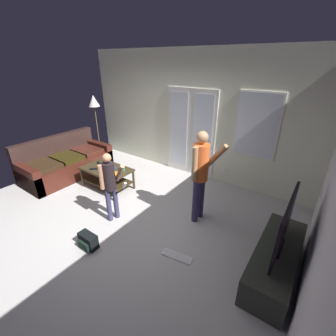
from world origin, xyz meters
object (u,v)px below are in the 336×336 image
(dvd_remote_slim, at_px, (99,163))
(cup_near_edge, at_px, (123,168))
(loose_keyboard, at_px, (177,256))
(floor_lamp, at_px, (94,105))
(flat_screen_tv, at_px, (285,225))
(tv_stand, at_px, (275,260))
(backpack, at_px, (88,241))
(laptop_closed, at_px, (111,168))
(person_adult, at_px, (201,170))
(tv_remote_black, at_px, (94,169))
(coffee_table, at_px, (107,174))
(person_child, at_px, (110,182))
(book_stack, at_px, (115,174))
(leather_couch, at_px, (66,163))

(dvd_remote_slim, bearing_deg, cup_near_edge, 28.88)
(loose_keyboard, bearing_deg, floor_lamp, 154.07)
(flat_screen_tv, distance_m, loose_keyboard, 1.50)
(flat_screen_tv, height_order, loose_keyboard, flat_screen_tv)
(tv_stand, bearing_deg, backpack, -154.36)
(loose_keyboard, bearing_deg, backpack, -153.11)
(floor_lamp, bearing_deg, dvd_remote_slim, -39.56)
(floor_lamp, height_order, laptop_closed, floor_lamp)
(person_adult, xyz_separation_m, tv_remote_black, (-2.31, -0.36, -0.48))
(person_adult, distance_m, loose_keyboard, 1.35)
(coffee_table, distance_m, person_child, 1.23)
(person_child, distance_m, laptop_closed, 1.18)
(floor_lamp, bearing_deg, tv_stand, -15.10)
(flat_screen_tv, height_order, floor_lamp, floor_lamp)
(coffee_table, relative_size, loose_keyboard, 2.35)
(person_child, relative_size, loose_keyboard, 2.72)
(person_adult, xyz_separation_m, dvd_remote_slim, (-2.46, -0.10, -0.48))
(cup_near_edge, bearing_deg, book_stack, -90.62)
(loose_keyboard, bearing_deg, dvd_remote_slim, 162.22)
(laptop_closed, relative_size, cup_near_edge, 2.71)
(backpack, bearing_deg, person_child, 105.86)
(floor_lamp, relative_size, backpack, 5.72)
(coffee_table, relative_size, dvd_remote_slim, 6.29)
(leather_couch, bearing_deg, person_child, -13.85)
(flat_screen_tv, xyz_separation_m, backpack, (-2.36, -1.14, -0.65))
(floor_lamp, distance_m, laptop_closed, 2.21)
(backpack, height_order, book_stack, book_stack)
(loose_keyboard, height_order, laptop_closed, laptop_closed)
(person_child, bearing_deg, loose_keyboard, -3.69)
(leather_couch, height_order, person_adult, person_adult)
(floor_lamp, bearing_deg, coffee_table, -35.09)
(person_child, xyz_separation_m, backpack, (0.20, -0.69, -0.63))
(laptop_closed, relative_size, dvd_remote_slim, 1.98)
(laptop_closed, height_order, tv_remote_black, tv_remote_black)
(backpack, distance_m, tv_remote_black, 1.81)
(coffee_table, bearing_deg, person_child, -36.55)
(backpack, relative_size, tv_remote_black, 1.76)
(coffee_table, relative_size, laptop_closed, 3.18)
(person_adult, bearing_deg, laptop_closed, -177.14)
(cup_near_edge, xyz_separation_m, tv_remote_black, (-0.54, -0.32, -0.05))
(person_child, height_order, laptop_closed, person_child)
(backpack, relative_size, cup_near_edge, 2.42)
(floor_lamp, xyz_separation_m, dvd_remote_slim, (1.29, -1.06, -0.98))
(loose_keyboard, relative_size, laptop_closed, 1.35)
(cup_near_edge, height_order, dvd_remote_slim, cup_near_edge)
(loose_keyboard, bearing_deg, tv_stand, 24.34)
(flat_screen_tv, xyz_separation_m, loose_keyboard, (-1.17, -0.54, -0.76))
(person_adult, height_order, dvd_remote_slim, person_adult)
(coffee_table, distance_m, book_stack, 0.40)
(backpack, height_order, dvd_remote_slim, dvd_remote_slim)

